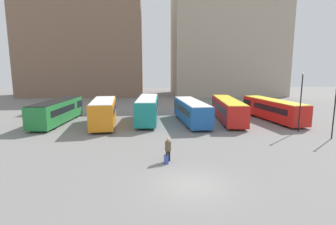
% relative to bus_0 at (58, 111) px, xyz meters
% --- Properties ---
extents(ground_plane, '(160.00, 160.00, 0.00)m').
position_rel_bus_0_xyz_m(ground_plane, '(13.91, -19.02, -1.56)').
color(ground_plane, slate).
extents(building_block_left, '(29.13, 13.84, 23.32)m').
position_rel_bus_0_xyz_m(building_block_left, '(-4.72, 35.33, 10.10)').
color(building_block_left, '#7F604C').
rests_on(building_block_left, ground_plane).
extents(building_block_right, '(27.25, 17.08, 29.98)m').
position_rel_bus_0_xyz_m(building_block_right, '(31.61, 35.33, 13.43)').
color(building_block_right, tan).
rests_on(building_block_right, ground_plane).
extents(bus_0, '(3.49, 11.36, 2.86)m').
position_rel_bus_0_xyz_m(bus_0, '(0.00, 0.00, 0.00)').
color(bus_0, '#237A38').
rests_on(bus_0, ground_plane).
extents(bus_1, '(3.39, 9.24, 3.12)m').
position_rel_bus_0_xyz_m(bus_1, '(6.08, -2.14, 0.13)').
color(bus_1, orange).
rests_on(bus_1, ground_plane).
extents(bus_2, '(3.00, 10.39, 3.15)m').
position_rel_bus_0_xyz_m(bus_2, '(11.31, -0.17, 0.15)').
color(bus_2, '#19847F').
rests_on(bus_2, ground_plane).
extents(bus_3, '(3.30, 11.14, 2.77)m').
position_rel_bus_0_xyz_m(bus_3, '(16.80, -1.05, -0.04)').
color(bus_3, '#1E56A3').
rests_on(bus_3, ground_plane).
extents(bus_4, '(3.68, 12.43, 2.83)m').
position_rel_bus_0_xyz_m(bus_4, '(21.80, -0.16, -0.01)').
color(bus_4, red).
rests_on(bus_4, ground_plane).
extents(bus_5, '(3.91, 11.71, 2.74)m').
position_rel_bus_0_xyz_m(bus_5, '(27.82, -0.27, -0.06)').
color(bus_5, red).
rests_on(bus_5, ground_plane).
extents(traveler, '(0.52, 0.52, 1.78)m').
position_rel_bus_0_xyz_m(traveler, '(12.85, -14.91, -0.50)').
color(traveler, black).
rests_on(traveler, ground_plane).
extents(suitcase, '(0.32, 0.44, 0.88)m').
position_rel_bus_0_xyz_m(suitcase, '(12.67, -15.40, -1.25)').
color(suitcase, '#334CB2').
rests_on(suitcase, ground_plane).
extents(lamp_post_0, '(0.28, 0.28, 4.95)m').
position_rel_bus_0_xyz_m(lamp_post_0, '(29.29, -9.84, 1.40)').
color(lamp_post_0, black).
rests_on(lamp_post_0, ground_plane).
extents(lamp_post_1, '(0.28, 0.28, 6.38)m').
position_rel_bus_0_xyz_m(lamp_post_1, '(27.67, -6.81, 2.15)').
color(lamp_post_1, black).
rests_on(lamp_post_1, ground_plane).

